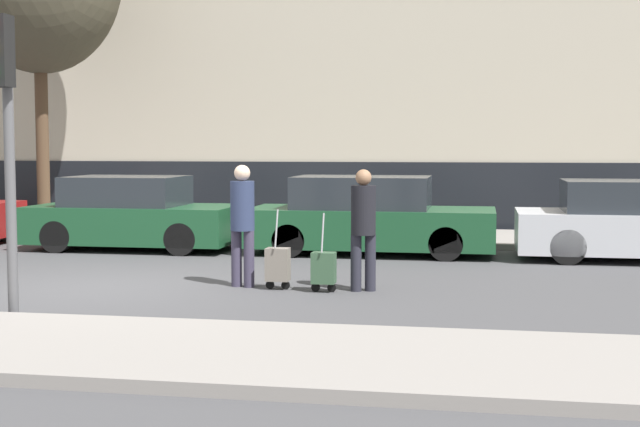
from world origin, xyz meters
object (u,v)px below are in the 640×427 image
at_px(trolley_right, 324,268).
at_px(parked_car_1, 133,215).
at_px(parked_car_3, 640,223).
at_px(trolley_left, 278,265).
at_px(pedestrian_right, 363,222).
at_px(traffic_light, 3,104).
at_px(pedestrian_left, 242,218).
at_px(parked_car_2, 369,218).

bearing_deg(trolley_right, parked_car_1, 136.47).
relative_size(parked_car_1, parked_car_3, 0.91).
distance_m(parked_car_3, trolley_right, 6.45).
height_order(trolley_left, trolley_right, trolley_left).
relative_size(trolley_left, pedestrian_right, 0.67).
bearing_deg(trolley_left, parked_car_1, 132.61).
xyz_separation_m(pedestrian_right, trolley_right, (-0.52, -0.18, -0.62)).
distance_m(trolley_left, trolley_right, 0.68).
bearing_deg(trolley_right, traffic_light, -141.59).
bearing_deg(pedestrian_right, pedestrian_left, 159.51).
bearing_deg(trolley_right, parked_car_3, 41.40).
height_order(parked_car_3, trolley_left, parked_car_3).
height_order(parked_car_2, parked_car_3, parked_car_2).
height_order(trolley_left, traffic_light, traffic_light).
xyz_separation_m(pedestrian_left, pedestrian_right, (1.73, -0.06, -0.03)).
bearing_deg(trolley_left, trolley_right, -9.41).
bearing_deg(pedestrian_left, parked_car_3, -133.44).
height_order(parked_car_1, trolley_right, parked_car_1).
relative_size(pedestrian_right, traffic_light, 0.48).
relative_size(pedestrian_left, pedestrian_right, 1.03).
bearing_deg(parked_car_1, trolley_left, -47.39).
height_order(parked_car_2, trolley_left, parked_car_2).
height_order(parked_car_2, pedestrian_left, pedestrian_left).
xyz_separation_m(parked_car_2, traffic_light, (-3.30, -6.91, 1.81)).
xyz_separation_m(parked_car_1, pedestrian_right, (5.02, -4.10, 0.29)).
bearing_deg(traffic_light, parked_car_3, 40.23).
height_order(pedestrian_right, trolley_right, pedestrian_right).
distance_m(parked_car_1, trolley_left, 5.66).
bearing_deg(pedestrian_right, parked_car_3, 24.89).
bearing_deg(parked_car_2, pedestrian_left, -107.28).
height_order(pedestrian_left, traffic_light, traffic_light).
xyz_separation_m(parked_car_2, pedestrian_left, (-1.28, -4.12, 0.32)).
bearing_deg(pedestrian_left, parked_car_1, -37.96).
relative_size(parked_car_3, pedestrian_right, 2.57).
xyz_separation_m(parked_car_1, trolley_left, (3.83, -4.16, -0.31)).
distance_m(parked_car_2, traffic_light, 7.87).
relative_size(parked_car_2, pedestrian_left, 2.59).
bearing_deg(parked_car_1, parked_car_3, -0.08).
xyz_separation_m(parked_car_1, pedestrian_left, (3.29, -4.04, 0.33)).
height_order(pedestrian_left, trolley_right, pedestrian_left).
bearing_deg(pedestrian_right, traffic_light, -162.45).
bearing_deg(trolley_right, pedestrian_left, 169.01).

